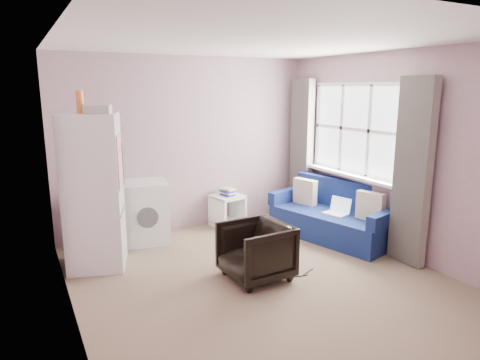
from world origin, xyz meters
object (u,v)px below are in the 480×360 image
object	(u,v)px
armchair	(256,248)
sofa	(335,217)
washing_machine	(146,210)
side_table	(228,208)
fridge	(94,191)

from	to	relation	value
armchair	sofa	size ratio (longest dim) A/B	0.36
washing_machine	side_table	bearing A→B (deg)	15.17
fridge	armchair	bearing A→B (deg)	-20.54
armchair	side_table	size ratio (longest dim) A/B	1.18
armchair	fridge	distance (m)	1.95
armchair	sofa	xyz separation A→B (m)	(1.65, 0.64, -0.06)
armchair	washing_machine	size ratio (longest dim) A/B	0.83
fridge	sofa	bearing A→B (deg)	8.30
armchair	washing_machine	bearing A→B (deg)	-159.17
armchair	fridge	xyz separation A→B (m)	(-1.47, 1.16, 0.56)
armchair	washing_machine	world-z (taller)	washing_machine
fridge	side_table	size ratio (longest dim) A/B	3.49
sofa	side_table	bearing A→B (deg)	118.89
armchair	sofa	bearing A→B (deg)	108.73
washing_machine	side_table	xyz separation A→B (m)	(1.28, 0.09, -0.16)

